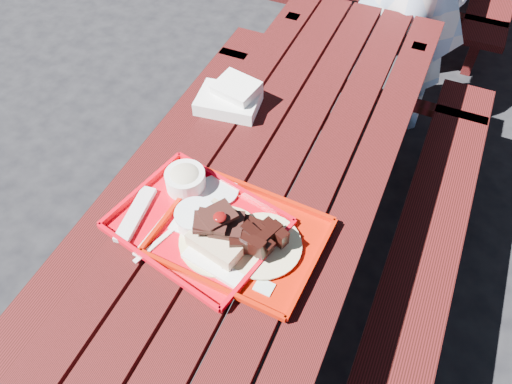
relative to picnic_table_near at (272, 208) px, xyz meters
The scene contains 5 objects.
ground 0.56m from the picnic_table_near, ahead, with size 60.00×60.00×0.00m, color black.
picnic_table_near is the anchor object (origin of this frame).
near_tray 0.39m from the picnic_table_near, 114.41° to the right, with size 0.57×0.48×0.16m.
far_tray 0.37m from the picnic_table_near, 89.74° to the right, with size 0.52×0.41×0.08m.
white_cloth 0.45m from the picnic_table_near, 137.66° to the left, with size 0.26×0.21×0.10m.
Camera 1 is at (0.41, -1.07, 2.04)m, focal length 35.00 mm.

